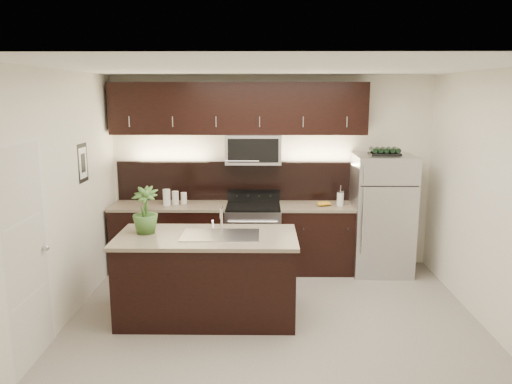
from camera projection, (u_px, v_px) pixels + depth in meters
ground at (274, 323)px, 5.42m from camera, size 4.50×4.50×0.00m
room_walls at (264, 170)px, 5.05m from camera, size 4.52×4.02×2.71m
counter_run at (239, 237)px, 6.99m from camera, size 3.51×0.65×0.94m
upper_fixtures at (240, 117)px, 6.81m from camera, size 3.49×0.40×1.66m
island at (207, 276)px, 5.50m from camera, size 1.96×0.96×0.94m
sink_faucet at (220, 234)px, 5.42m from camera, size 0.84×0.50×0.28m
refrigerator at (382, 214)px, 6.84m from camera, size 0.79×0.71×1.64m
wine_rack at (385, 152)px, 6.67m from camera, size 0.41×0.25×0.10m
plant at (145, 210)px, 5.45m from camera, size 0.32×0.32×0.52m
canisters at (173, 198)px, 6.88m from camera, size 0.31×0.19×0.22m
french_press at (340, 198)px, 6.81m from camera, size 0.10×0.10×0.28m
bananas at (320, 204)px, 6.80m from camera, size 0.25×0.23×0.06m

